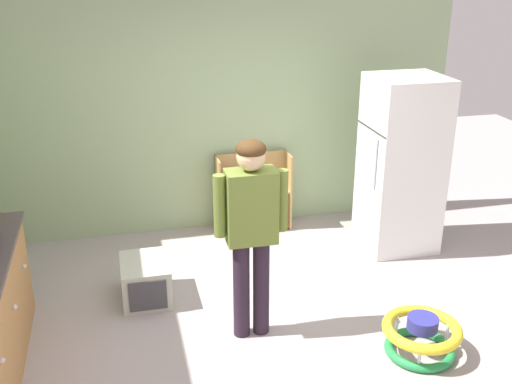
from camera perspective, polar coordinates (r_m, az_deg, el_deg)
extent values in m
plane|color=#A49B9A|center=(4.97, 1.79, -13.88)|extent=(12.00, 12.00, 0.00)
cube|color=#9CB787|center=(6.50, -3.53, 7.95)|extent=(5.20, 0.06, 2.70)
sphere|color=silver|center=(4.16, -22.71, -14.37)|extent=(0.04, 0.04, 0.04)
sphere|color=silver|center=(4.66, -21.70, -10.01)|extent=(0.04, 0.04, 0.04)
sphere|color=silver|center=(5.20, -20.91, -6.52)|extent=(0.04, 0.04, 0.04)
cube|color=white|center=(6.29, 13.47, 2.53)|extent=(0.70, 0.68, 1.78)
cylinder|color=silver|center=(5.96, 11.12, 2.57)|extent=(0.02, 0.02, 0.50)
cube|color=#333333|center=(6.02, 10.77, 5.82)|extent=(0.01, 0.67, 0.01)
cube|color=tan|center=(6.57, -3.54, -0.39)|extent=(0.02, 0.28, 0.85)
cube|color=tan|center=(6.74, 3.00, 0.19)|extent=(0.02, 0.28, 0.85)
cube|color=tan|center=(6.76, -0.48, 0.30)|extent=(0.80, 0.02, 0.85)
cube|color=tan|center=(6.80, -0.22, -3.19)|extent=(0.76, 0.24, 0.02)
cube|color=tan|center=(6.64, -0.23, -0.02)|extent=(0.76, 0.24, 0.02)
cube|color=beige|center=(6.67, -3.09, -2.88)|extent=(0.03, 0.17, 0.16)
cube|color=brown|center=(6.50, -3.17, 0.71)|extent=(0.02, 0.17, 0.25)
cube|color=beige|center=(6.68, -2.65, -2.77)|extent=(0.03, 0.17, 0.18)
cube|color=#AF2A27|center=(6.52, -2.75, 0.48)|extent=(0.02, 0.17, 0.18)
cube|color=#494144|center=(6.67, -2.26, -2.54)|extent=(0.02, 0.17, 0.23)
cube|color=#844098|center=(6.52, -2.24, 0.77)|extent=(0.03, 0.17, 0.24)
cube|color=#348D4A|center=(6.70, -1.46, -2.68)|extent=(0.03, 0.17, 0.17)
cube|color=#822E94|center=(6.53, -1.66, 0.85)|extent=(0.02, 0.17, 0.25)
cube|color=red|center=(6.69, -1.47, -2.41)|extent=(0.03, 0.17, 0.24)
cube|color=red|center=(6.54, -1.50, 0.74)|extent=(0.03, 0.17, 0.22)
cube|color=silver|center=(6.72, -0.97, -2.64)|extent=(0.03, 0.17, 0.17)
cube|color=red|center=(6.57, -0.39, 0.74)|extent=(0.03, 0.17, 0.19)
cube|color=green|center=(6.71, -0.48, -2.28)|extent=(0.02, 0.17, 0.25)
cube|color=beige|center=(6.58, -0.11, 0.71)|extent=(0.03, 0.17, 0.18)
cylinder|color=#291C2B|center=(4.84, -1.38, -9.11)|extent=(0.13, 0.13, 0.83)
cylinder|color=#291C2B|center=(4.87, 0.49, -8.89)|extent=(0.13, 0.13, 0.83)
cube|color=olive|center=(4.53, -0.47, -1.38)|extent=(0.38, 0.22, 0.57)
cylinder|color=olive|center=(4.48, -3.46, -1.32)|extent=(0.09, 0.09, 0.48)
cylinder|color=olive|center=(4.58, 2.46, -0.77)|extent=(0.09, 0.09, 0.48)
sphere|color=#D7B383|center=(4.40, -0.48, 3.32)|extent=(0.21, 0.21, 0.21)
ellipsoid|color=#432B14|center=(4.38, -0.48, 4.05)|extent=(0.22, 0.22, 0.14)
torus|color=#248B46|center=(4.99, 15.09, -14.05)|extent=(0.54, 0.54, 0.07)
torus|color=yellow|center=(4.89, 15.31, -12.28)|extent=(0.60, 0.60, 0.08)
cylinder|color=navy|center=(4.86, 15.37, -11.79)|extent=(0.23, 0.23, 0.10)
cylinder|color=silver|center=(5.04, 17.47, -12.69)|extent=(0.02, 0.02, 0.18)
cylinder|color=silver|center=(5.03, 13.03, -12.24)|extent=(0.02, 0.02, 0.18)
cylinder|color=silver|center=(4.76, 15.09, -14.66)|extent=(0.02, 0.02, 0.18)
cube|color=beige|center=(5.52, -10.31, -8.12)|extent=(0.42, 0.54, 0.36)
cube|color=#424247|center=(5.28, -10.10, -9.58)|extent=(0.32, 0.01, 0.27)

